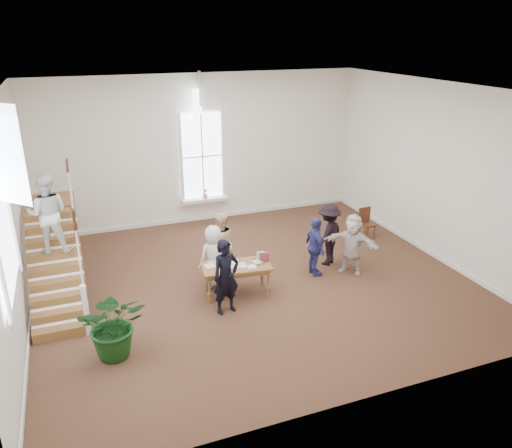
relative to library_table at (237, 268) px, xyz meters
name	(u,v)px	position (x,y,z in m)	size (l,w,h in m)	color
ground	(254,281)	(0.58, 0.44, -0.64)	(10.00, 10.00, 0.00)	#4C2F1E
room_shell	(205,208)	(0.58, 4.83, -0.24)	(10.49, 10.00, 10.00)	white
staircase	(51,232)	(-3.77, 1.19, 0.98)	(1.10, 4.10, 2.92)	brown
library_table	(237,268)	(0.00, 0.00, 0.00)	(1.62, 0.96, 0.77)	brown
police_officer	(226,277)	(-0.45, -0.66, 0.19)	(0.60, 0.40, 1.66)	black
elderly_woman	(214,256)	(-0.35, 0.59, 0.11)	(0.73, 0.47, 1.49)	silver
person_yellow	(220,244)	(-0.05, 1.09, 0.16)	(0.78, 0.61, 1.60)	beige
woman_cluster_a	(315,247)	(2.09, 0.22, 0.11)	(0.87, 0.36, 1.49)	navy
woman_cluster_b	(328,234)	(2.69, 0.67, 0.17)	(1.04, 0.60, 1.62)	black
woman_cluster_c	(352,244)	(2.99, 0.02, 0.13)	(1.42, 0.45, 1.53)	silver
floor_plant	(114,324)	(-2.82, -1.39, 0.03)	(1.20, 1.04, 1.33)	#113711
side_chair	(366,221)	(4.57, 1.84, -0.16)	(0.39, 0.39, 0.88)	#341C0E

